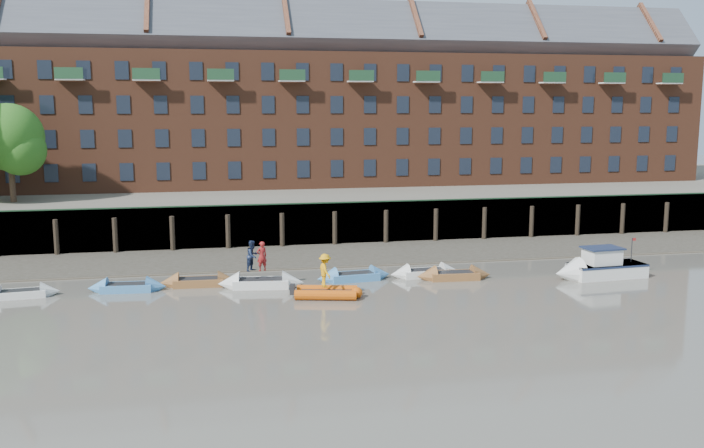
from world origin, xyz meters
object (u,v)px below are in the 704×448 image
object	(u,v)px
rowboat_4	(354,276)
rowboat_5	(425,273)
person_rower_a	(262,256)
person_rib_crew	(325,270)
rowboat_0	(21,294)
rowboat_1	(127,287)
motor_launch	(593,268)
rowboat_6	(454,275)
person_rower_b	(253,256)
rowboat_3	(261,283)
rib_tender	(329,292)
rowboat_2	(198,282)

from	to	relation	value
rowboat_4	rowboat_5	world-z (taller)	rowboat_4
person_rower_a	person_rib_crew	xyz separation A→B (m)	(3.23, -3.04, -0.32)
rowboat_0	rowboat_1	world-z (taller)	rowboat_1
rowboat_5	motor_launch	xyz separation A→B (m)	(10.02, -2.46, 0.39)
rowboat_1	rowboat_6	xyz separation A→B (m)	(19.37, -0.85, 0.01)
rowboat_1	rowboat_6	bearing A→B (deg)	1.85
rowboat_1	rowboat_0	bearing A→B (deg)	-172.87
rowboat_6	person_rower_b	world-z (taller)	person_rower_b
rowboat_3	rowboat_6	size ratio (longest dim) A/B	1.10
rib_tender	motor_launch	bearing A→B (deg)	18.32
rib_tender	motor_launch	xyz separation A→B (m)	(16.74, 1.42, 0.34)
rowboat_5	rowboat_6	distance (m)	1.85
rowboat_5	person_rower_b	world-z (taller)	person_rower_b
person_rower_a	person_rib_crew	world-z (taller)	person_rower_a
rowboat_3	rowboat_6	world-z (taller)	rowboat_3
rowboat_5	person_rower_b	xyz separation A→B (m)	(-10.71, -0.71, 1.66)
rowboat_4	person_rower_b	world-z (taller)	person_rower_b
rowboat_4	motor_launch	distance (m)	14.77
rowboat_4	person_rower_a	world-z (taller)	person_rower_a
rowboat_0	rowboat_2	distance (m)	9.70
rowboat_2	motor_launch	world-z (taller)	motor_launch
rowboat_2	person_rower_a	size ratio (longest dim) A/B	2.60
person_rower_b	rowboat_2	bearing A→B (deg)	112.17
rowboat_4	rowboat_6	size ratio (longest dim) A/B	1.01
rowboat_1	rowboat_3	xyz separation A→B (m)	(7.61, -0.60, 0.03)
rowboat_3	person_rower_b	world-z (taller)	person_rower_b
rowboat_3	rib_tender	size ratio (longest dim) A/B	1.35
rowboat_2	person_rib_crew	size ratio (longest dim) A/B	2.45
rowboat_4	rowboat_6	distance (m)	6.14
rowboat_1	person_rower_b	bearing A→B (deg)	0.50
rowboat_1	rowboat_3	world-z (taller)	rowboat_3
person_rib_crew	rowboat_2	bearing A→B (deg)	47.96
rib_tender	person_rower_a	bearing A→B (deg)	151.77
motor_launch	person_rib_crew	bearing A→B (deg)	0.10
person_rib_crew	rowboat_6	bearing A→B (deg)	-82.89
rowboat_0	person_rib_crew	world-z (taller)	person_rib_crew
person_rower_a	person_rower_b	size ratio (longest dim) A/B	0.96
rowboat_4	person_rower_b	distance (m)	6.39
rowboat_0	rowboat_5	xyz separation A→B (m)	(23.52, 0.50, 0.02)
rowboat_0	motor_launch	xyz separation A→B (m)	(33.53, -1.96, 0.41)
rib_tender	motor_launch	size ratio (longest dim) A/B	0.63
person_rower_a	rowboat_5	bearing A→B (deg)	163.68
person_rib_crew	rowboat_4	bearing A→B (deg)	-43.78
rowboat_4	rib_tender	world-z (taller)	rowboat_4
rowboat_0	rowboat_4	bearing A→B (deg)	-5.69
rowboat_4	rowboat_5	distance (m)	4.57
person_rower_a	person_rower_b	bearing A→B (deg)	-31.75
rowboat_4	motor_launch	xyz separation A→B (m)	(14.58, -2.32, 0.38)
person_rower_a	rowboat_4	bearing A→B (deg)	165.94
rowboat_1	motor_launch	xyz separation A→B (m)	(27.88, -2.24, 0.40)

